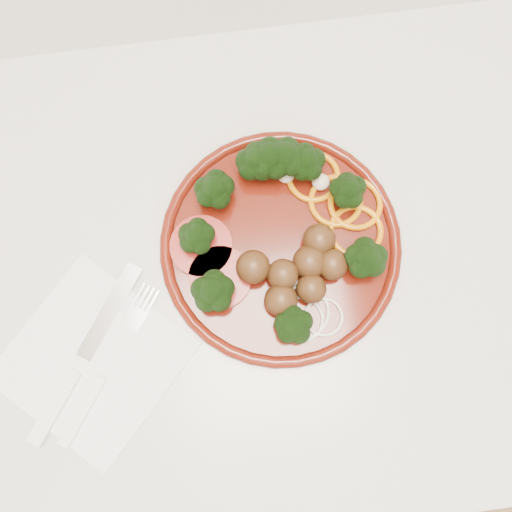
{
  "coord_description": "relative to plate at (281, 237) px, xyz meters",
  "views": [
    {
      "loc": [
        -0.17,
        1.58,
        1.55
      ],
      "look_at": [
        -0.15,
        1.7,
        0.92
      ],
      "focal_mm": 40.0,
      "sensor_mm": 36.0,
      "label": 1
    }
  ],
  "objects": [
    {
      "name": "napkin",
      "position": [
        -0.23,
        -0.11,
        -0.02
      ],
      "size": [
        0.25,
        0.25,
        0.0
      ],
      "primitive_type": "cube",
      "rotation": [
        0.0,
        0.0,
        0.81
      ],
      "color": "white",
      "rests_on": "counter"
    },
    {
      "name": "counter",
      "position": [
        0.12,
        -0.02,
        -0.47
      ],
      "size": [
        2.4,
        0.6,
        0.9
      ],
      "color": "beige",
      "rests_on": "ground"
    },
    {
      "name": "plate",
      "position": [
        0.0,
        0.0,
        0.0
      ],
      "size": [
        0.28,
        0.28,
        0.06
      ],
      "rotation": [
        0.0,
        0.0,
        0.17
      ],
      "color": "#4B1007",
      "rests_on": "counter"
    },
    {
      "name": "fork",
      "position": [
        -0.23,
        -0.14,
        -0.01
      ],
      "size": [
        0.13,
        0.17,
        0.01
      ],
      "rotation": [
        0.0,
        0.0,
        0.96
      ],
      "color": "white",
      "rests_on": "napkin"
    },
    {
      "name": "knife",
      "position": [
        -0.25,
        -0.12,
        -0.01
      ],
      "size": [
        0.14,
        0.19,
        0.01
      ],
      "rotation": [
        0.0,
        0.0,
        0.96
      ],
      "color": "silver",
      "rests_on": "napkin"
    }
  ]
}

